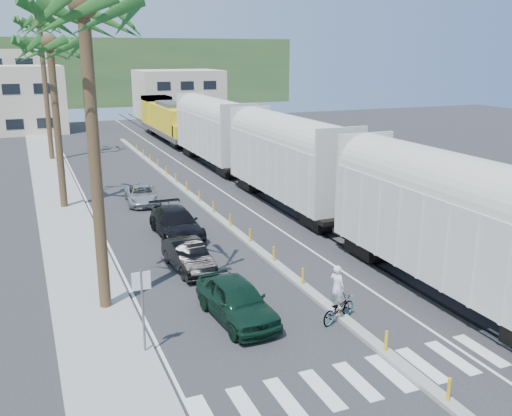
{
  "coord_description": "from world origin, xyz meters",
  "views": [
    {
      "loc": [
        -10.32,
        -14.9,
        9.6
      ],
      "look_at": [
        0.22,
        10.72,
        2.0
      ],
      "focal_mm": 40.0,
      "sensor_mm": 36.0,
      "label": 1
    }
  ],
  "objects": [
    {
      "name": "sidewalk",
      "position": [
        -8.5,
        25.0,
        0.07
      ],
      "size": [
        3.0,
        90.0,
        0.15
      ],
      "primitive_type": "cube",
      "color": "gray",
      "rests_on": "ground"
    },
    {
      "name": "car_second",
      "position": [
        -3.9,
        8.8,
        0.66
      ],
      "size": [
        1.84,
        4.19,
        1.33
      ],
      "primitive_type": "imported",
      "rotation": [
        0.0,
        0.0,
        0.05
      ],
      "color": "black",
      "rests_on": "ground"
    },
    {
      "name": "street_sign",
      "position": [
        -7.3,
        2.0,
        1.97
      ],
      "size": [
        0.6,
        0.08,
        3.0
      ],
      "color": "slate",
      "rests_on": "ground"
    },
    {
      "name": "palm_trees",
      "position": [
        -8.1,
        22.7,
        10.81
      ],
      "size": [
        3.5,
        37.2,
        13.75
      ],
      "color": "brown",
      "rests_on": "ground"
    },
    {
      "name": "ground",
      "position": [
        0.0,
        0.0,
        0.0
      ],
      "size": [
        140.0,
        140.0,
        0.0
      ],
      "primitive_type": "plane",
      "color": "#28282B",
      "rests_on": "ground"
    },
    {
      "name": "buildings",
      "position": [
        -6.41,
        71.66,
        4.36
      ],
      "size": [
        38.0,
        27.0,
        10.0
      ],
      "color": "beige",
      "rests_on": "ground"
    },
    {
      "name": "car_rear",
      "position": [
        -3.48,
        21.36,
        0.59
      ],
      "size": [
        2.62,
        4.56,
        1.18
      ],
      "primitive_type": "imported",
      "rotation": [
        0.0,
        0.0,
        -0.08
      ],
      "color": "#A5A7AA",
      "rests_on": "ground"
    },
    {
      "name": "hillside",
      "position": [
        0.0,
        100.0,
        6.0
      ],
      "size": [
        80.0,
        20.0,
        12.0
      ],
      "primitive_type": "cube",
      "color": "#385628",
      "rests_on": "ground"
    },
    {
      "name": "lane_markings",
      "position": [
        -2.15,
        25.0,
        0.0
      ],
      "size": [
        9.42,
        90.0,
        0.01
      ],
      "color": "silver",
      "rests_on": "ground"
    },
    {
      "name": "car_third",
      "position": [
        -3.16,
        13.77,
        0.75
      ],
      "size": [
        2.29,
        5.24,
        1.5
      ],
      "primitive_type": "imported",
      "rotation": [
        0.0,
        0.0,
        0.02
      ],
      "color": "black",
      "rests_on": "ground"
    },
    {
      "name": "freight_train",
      "position": [
        5.0,
        22.75,
        2.91
      ],
      "size": [
        3.0,
        60.94,
        5.85
      ],
      "color": "beige",
      "rests_on": "ground"
    },
    {
      "name": "rails",
      "position": [
        5.0,
        28.0,
        0.03
      ],
      "size": [
        1.56,
        100.0,
        0.06
      ],
      "color": "black",
      "rests_on": "ground"
    },
    {
      "name": "cyclist",
      "position": [
        -0.22,
        1.73,
        0.68
      ],
      "size": [
        1.95,
        2.26,
        2.19
      ],
      "rotation": [
        0.0,
        0.0,
        1.99
      ],
      "color": "#9EA0A5",
      "rests_on": "ground"
    },
    {
      "name": "median",
      "position": [
        0.0,
        19.96,
        0.09
      ],
      "size": [
        0.45,
        60.0,
        0.85
      ],
      "color": "gray",
      "rests_on": "ground"
    },
    {
      "name": "car_lead",
      "position": [
        -3.62,
        3.27,
        0.77
      ],
      "size": [
        2.53,
        4.82,
        1.55
      ],
      "primitive_type": "imported",
      "rotation": [
        0.0,
        0.0,
        0.08
      ],
      "color": "black",
      "rests_on": "ground"
    },
    {
      "name": "crosswalk",
      "position": [
        0.0,
        -2.0,
        0.01
      ],
      "size": [
        14.0,
        2.2,
        0.01
      ],
      "primitive_type": "cube",
      "color": "silver",
      "rests_on": "ground"
    }
  ]
}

